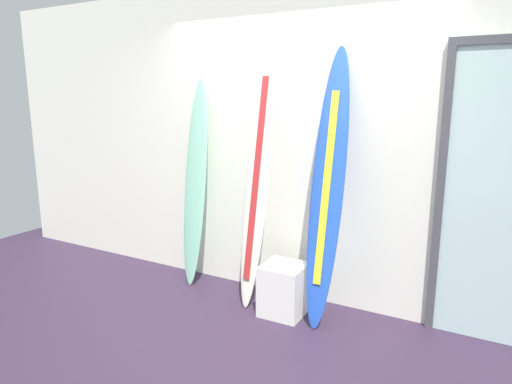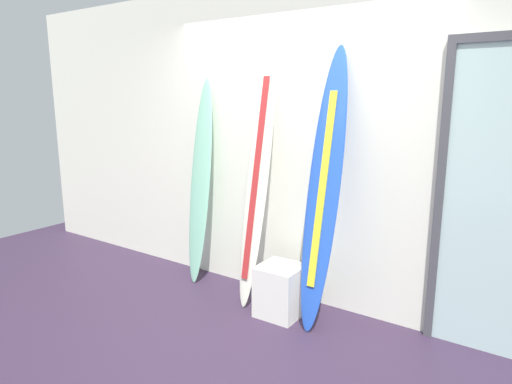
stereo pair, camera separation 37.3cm
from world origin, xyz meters
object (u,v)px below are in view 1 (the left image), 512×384
object	(u,v)px
surfboard_ivory	(258,179)
surfboard_seafoam	(195,186)
surfboard_cobalt	(327,190)
display_block_left	(284,289)

from	to	relation	value
surfboard_ivory	surfboard_seafoam	bearing A→B (deg)	173.69
surfboard_cobalt	surfboard_ivory	bearing A→B (deg)	177.81
surfboard_ivory	display_block_left	distance (m)	0.96
display_block_left	surfboard_seafoam	bearing A→B (deg)	169.09
surfboard_ivory	surfboard_cobalt	distance (m)	0.64
surfboard_seafoam	surfboard_cobalt	xyz separation A→B (m)	(1.37, -0.10, 0.12)
surfboard_seafoam	surfboard_cobalt	world-z (taller)	surfboard_cobalt
surfboard_seafoam	surfboard_ivory	world-z (taller)	surfboard_ivory
surfboard_ivory	display_block_left	bearing A→B (deg)	-20.74
surfboard_seafoam	surfboard_cobalt	bearing A→B (deg)	-4.38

